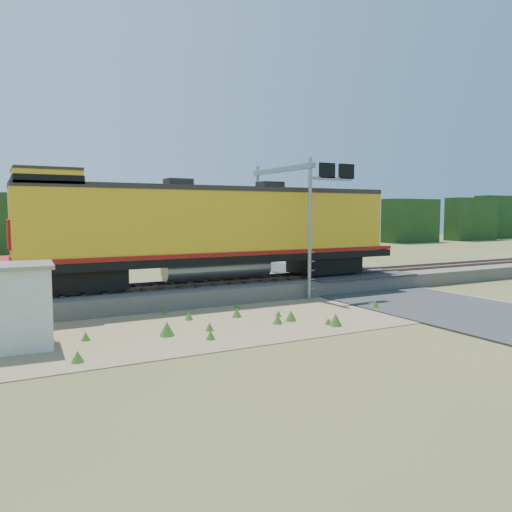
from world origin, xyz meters
TOP-DOWN VIEW (x-y plane):
  - ground at (0.00, 0.00)m, footprint 140.00×140.00m
  - ballast at (0.00, 6.00)m, footprint 70.00×5.00m
  - rails at (0.00, 6.00)m, footprint 70.00×1.54m
  - dirt_shoulder at (-2.00, 0.50)m, footprint 26.00×8.00m
  - road at (7.00, 0.74)m, footprint 7.00×66.00m
  - tree_line_north at (0.00, 38.00)m, footprint 130.00×3.00m
  - weed_clumps at (-3.50, 0.10)m, footprint 15.00×6.20m
  - locomotive at (-1.52, 6.00)m, footprint 20.95×3.20m
  - shed at (-11.00, 0.14)m, footprint 2.47×2.47m
  - signal_gantry at (3.04, 5.33)m, footprint 2.86×6.20m

SIDE VIEW (x-z plane):
  - ground at x=0.00m, z-range 0.00..0.00m
  - weed_clumps at x=-3.50m, z-range -0.28..0.28m
  - dirt_shoulder at x=-2.00m, z-range 0.00..0.03m
  - road at x=7.00m, z-range -0.34..0.52m
  - ballast at x=0.00m, z-range 0.00..0.80m
  - rails at x=0.00m, z-range 0.80..0.96m
  - shed at x=-11.00m, z-range 0.02..2.81m
  - tree_line_north at x=0.00m, z-range -0.18..6.32m
  - locomotive at x=-1.52m, z-range 0.92..6.33m
  - signal_gantry at x=3.04m, z-range 1.80..9.02m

